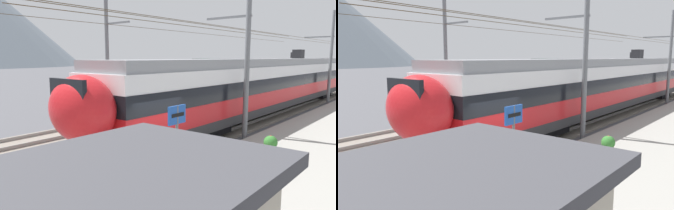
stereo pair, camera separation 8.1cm
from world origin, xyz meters
TOP-DOWN VIEW (x-y plane):
  - ground_plane at (0.00, 0.00)m, footprint 400.00×400.00m
  - platform_slab at (0.00, -5.09)m, footprint 120.00×8.49m
  - track_near at (0.00, 1.53)m, footprint 120.00×3.00m
  - track_far at (0.00, 6.91)m, footprint 120.00×3.00m
  - train_near_platform at (13.49, 1.53)m, footprint 32.65×2.99m
  - train_far_track at (28.52, 6.91)m, footprint 33.19×2.88m
  - catenary_mast_mid at (5.50, -0.36)m, footprint 49.56×2.34m
  - catenary_mast_east at (20.42, -0.35)m, footprint 49.56×2.34m
  - catenary_mast_far_side at (5.06, 8.66)m, footprint 49.56×2.20m
  - platform_sign at (-1.54, -1.98)m, footprint 0.70×0.08m
  - handbag_near_sign at (-0.83, -2.03)m, footprint 0.32×0.18m
  - potted_plant_platform_edge at (3.03, -2.77)m, footprint 0.50×0.50m
  - potted_plant_by_shelter at (-1.26, -1.37)m, footprint 0.55×0.55m

SIDE VIEW (x-z plane):
  - ground_plane at x=0.00m, z-range 0.00..0.00m
  - track_near at x=0.00m, z-range -0.07..0.21m
  - track_far at x=0.00m, z-range -0.07..0.21m
  - platform_slab at x=0.00m, z-range 0.00..0.33m
  - handbag_near_sign at x=-0.83m, z-range 0.27..0.69m
  - potted_plant_platform_edge at x=3.03m, z-range 0.38..1.15m
  - potted_plant_by_shelter at x=-1.26m, z-range 0.39..1.20m
  - platform_sign at x=-1.54m, z-range 0.87..3.22m
  - train_near_platform at x=13.49m, z-range 0.10..4.37m
  - train_far_track at x=28.52m, z-range 0.10..4.37m
  - catenary_mast_east at x=20.42m, z-range 0.17..7.80m
  - catenary_mast_far_side at x=5.06m, z-range 0.19..8.03m
  - catenary_mast_mid at x=5.50m, z-range 0.15..8.41m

